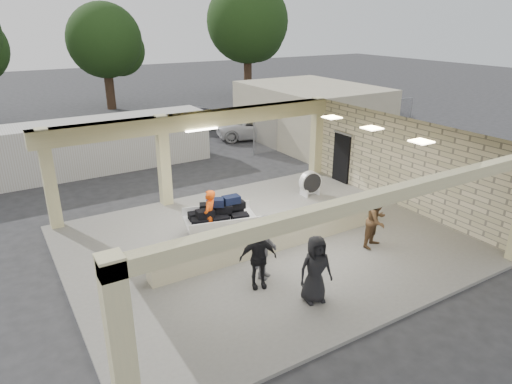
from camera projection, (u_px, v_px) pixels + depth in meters
ground at (265, 245)px, 14.69m from camera, size 120.00×120.00×0.00m
pavilion at (260, 198)px, 14.84m from camera, size 12.01×10.00×3.55m
baggage_counter at (273, 234)px, 14.08m from camera, size 8.20×0.58×0.98m
luggage_cart at (220, 216)px, 14.76m from camera, size 2.60×1.95×1.36m
drum_fan at (310, 182)px, 18.36m from camera, size 0.93×0.50×1.00m
baggage_handler at (209, 216)px, 14.38m from camera, size 0.69×0.71×1.76m
passenger_a at (377, 220)px, 14.11m from camera, size 0.92×0.60×1.75m
passenger_b at (258, 258)px, 11.95m from camera, size 1.06×0.65×1.71m
passenger_c at (265, 248)px, 12.32m from camera, size 1.24×0.99×1.86m
passenger_d at (315, 269)px, 11.34m from camera, size 0.93×0.53×1.79m
car_white_a at (256, 127)px, 27.44m from camera, size 5.15×3.59×1.34m
car_white_b at (305, 117)px, 30.11m from camera, size 4.52×2.44×1.35m
car_dark at (205, 118)px, 29.68m from camera, size 4.27×1.54×1.42m
container_white at (91, 146)px, 21.38m from camera, size 11.21×2.34×2.42m
fence at (341, 123)px, 26.82m from camera, size 12.06×0.06×2.03m
tree_mid at (108, 43)px, 34.89m from camera, size 6.00×5.60×8.00m
tree_right at (250, 25)px, 39.46m from camera, size 7.20×7.00×10.00m
adjacent_building at (311, 113)px, 26.69m from camera, size 6.00×8.00×3.20m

